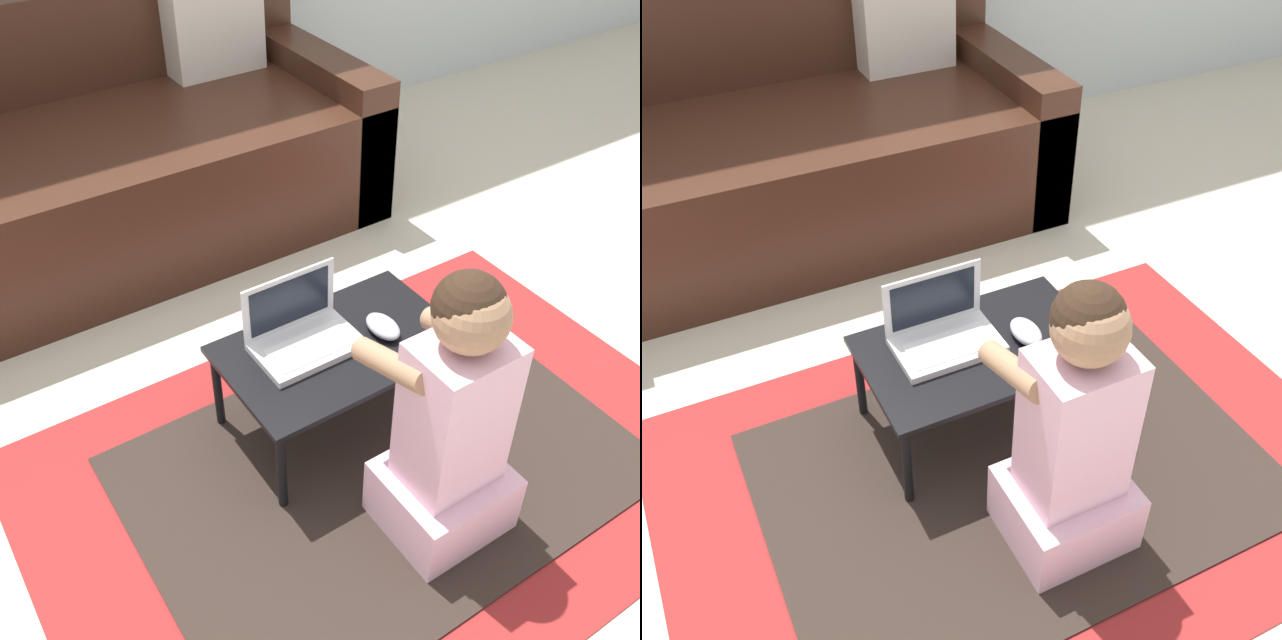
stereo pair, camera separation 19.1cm
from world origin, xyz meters
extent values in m
plane|color=beige|center=(0.00, 0.00, 0.00)|extent=(16.00, 16.00, 0.00)
cube|color=maroon|center=(0.05, -0.14, 0.00)|extent=(1.78, 1.24, 0.01)
cube|color=#2D231E|center=(0.05, -0.14, 0.01)|extent=(1.28, 0.89, 0.00)
cube|color=#381E14|center=(-0.05, 1.30, 0.23)|extent=(1.78, 0.93, 0.45)
cube|color=#381E14|center=(-0.05, 1.66, 0.63)|extent=(1.78, 0.20, 0.35)
cube|color=#381E14|center=(0.76, 1.30, 0.28)|extent=(0.16, 0.93, 0.55)
cube|color=beige|center=(0.46, 1.49, 0.63)|extent=(0.36, 0.14, 0.36)
cube|color=black|center=(0.05, 0.07, 0.27)|extent=(0.61, 0.38, 0.02)
cylinder|color=black|center=(-0.23, -0.10, 0.13)|extent=(0.02, 0.02, 0.27)
cylinder|color=black|center=(0.33, -0.10, 0.13)|extent=(0.02, 0.02, 0.27)
cylinder|color=black|center=(-0.23, 0.24, 0.13)|extent=(0.02, 0.02, 0.27)
cylinder|color=black|center=(0.33, 0.24, 0.13)|extent=(0.02, 0.02, 0.27)
cube|color=silver|center=(-0.02, 0.10, 0.29)|extent=(0.27, 0.17, 0.02)
cube|color=silver|center=(-0.02, 0.09, 0.30)|extent=(0.22, 0.10, 0.00)
cube|color=silver|center=(-0.02, 0.18, 0.38)|extent=(0.27, 0.01, 0.16)
cube|color=black|center=(-0.02, 0.18, 0.38)|extent=(0.23, 0.00, 0.13)
ellipsoid|color=#B2B7C1|center=(0.18, 0.05, 0.30)|extent=(0.07, 0.12, 0.04)
cube|color=#E5B2CC|center=(0.07, -0.34, 0.09)|extent=(0.28, 0.25, 0.18)
cube|color=#E5B2CC|center=(0.07, -0.34, 0.38)|extent=(0.21, 0.16, 0.39)
sphere|color=#9E7556|center=(0.07, -0.34, 0.65)|extent=(0.16, 0.16, 0.16)
sphere|color=black|center=(0.07, -0.33, 0.66)|extent=(0.15, 0.15, 0.15)
cylinder|color=#9E7556|center=(-0.03, -0.23, 0.49)|extent=(0.06, 0.23, 0.12)
cylinder|color=#9E7556|center=(0.17, -0.23, 0.49)|extent=(0.06, 0.23, 0.12)
camera|label=1|loc=(-0.78, -1.11, 1.56)|focal=42.00mm
camera|label=2|loc=(-0.62, -1.20, 1.56)|focal=42.00mm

